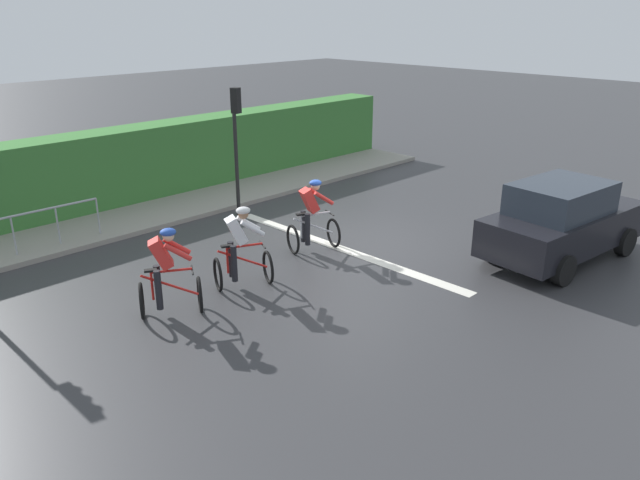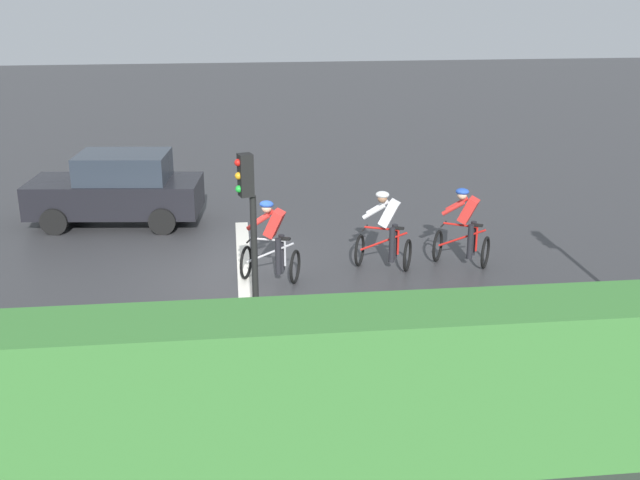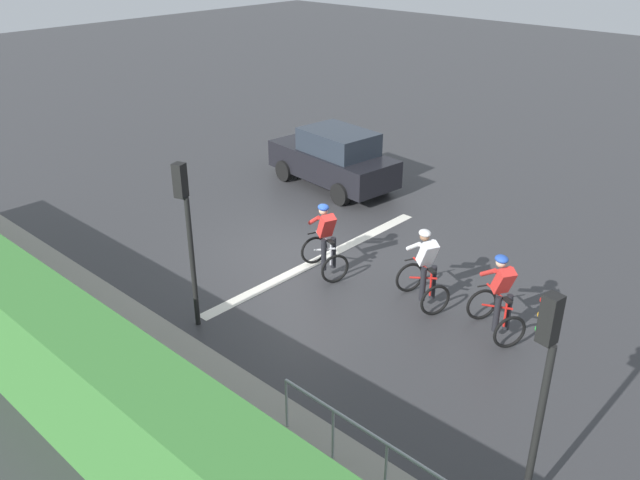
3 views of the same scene
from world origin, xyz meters
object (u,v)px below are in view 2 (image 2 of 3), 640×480
(cyclist_second, at_px, (386,232))
(car_black, at_px, (118,189))
(traffic_light_near_crossing, at_px, (250,226))
(cyclist_lead, at_px, (464,229))
(pedestrian_railing_kerbside, at_px, (581,324))
(cyclist_mid, at_px, (272,243))

(cyclist_second, distance_m, car_black, 7.00)
(cyclist_second, bearing_deg, traffic_light_near_crossing, -37.80)
(car_black, relative_size, traffic_light_near_crossing, 1.28)
(cyclist_lead, relative_size, traffic_light_near_crossing, 0.50)
(car_black, height_order, pedestrian_railing_kerbside, car_black)
(cyclist_second, relative_size, traffic_light_near_crossing, 0.50)
(cyclist_second, relative_size, car_black, 0.39)
(traffic_light_near_crossing, height_order, pedestrian_railing_kerbside, traffic_light_near_crossing)
(cyclist_lead, height_order, pedestrian_railing_kerbside, cyclist_lead)
(cyclist_lead, xyz_separation_m, cyclist_mid, (0.45, -4.05, 0.00))
(cyclist_lead, height_order, cyclist_second, same)
(cyclist_second, height_order, cyclist_mid, same)
(cyclist_lead, bearing_deg, car_black, -116.42)
(cyclist_lead, bearing_deg, cyclist_mid, -83.67)
(cyclist_second, distance_m, traffic_light_near_crossing, 4.88)
(car_black, bearing_deg, cyclist_mid, 39.89)
(car_black, height_order, traffic_light_near_crossing, traffic_light_near_crossing)
(cyclist_mid, bearing_deg, pedestrian_railing_kerbside, 46.93)
(cyclist_mid, xyz_separation_m, car_black, (-4.21, -3.52, 0.08))
(cyclist_mid, height_order, traffic_light_near_crossing, traffic_light_near_crossing)
(car_black, bearing_deg, cyclist_lead, 63.58)
(traffic_light_near_crossing, xyz_separation_m, pedestrian_railing_kerbside, (0.94, 4.99, -1.46))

